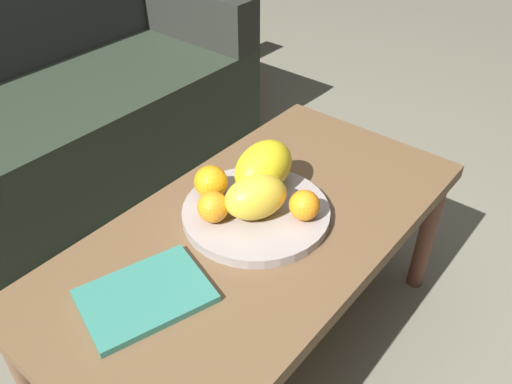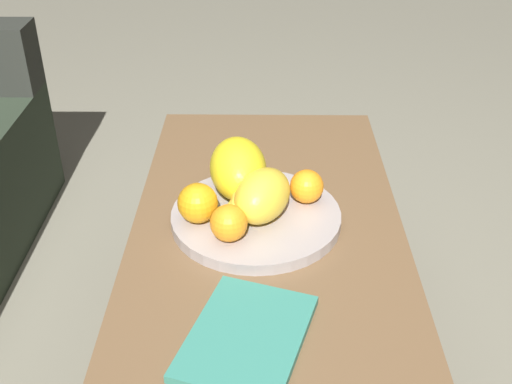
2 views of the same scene
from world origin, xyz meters
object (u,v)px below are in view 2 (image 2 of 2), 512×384
orange_right (198,203)px  orange_left (229,223)px  banana_bunch (243,195)px  orange_front (307,186)px  magazine (247,337)px  fruit_bowl (256,217)px  coffee_table (267,251)px  melon_large_front (262,196)px  melon_smaller_beside (238,168)px

orange_right → orange_left: bearing=-134.7°
orange_right → banana_bunch: (0.05, -0.09, -0.01)m
orange_front → magazine: orange_front is taller
orange_left → orange_right: (0.07, 0.07, 0.00)m
banana_bunch → fruit_bowl: bearing=-124.6°
coffee_table → orange_left: 0.15m
coffee_table → melon_large_front: 0.13m
orange_front → orange_right: bearing=108.1°
orange_left → magazine: orange_left is taller
orange_right → magazine: (-0.31, -0.11, -0.06)m
melon_smaller_beside → orange_left: size_ratio=2.48×
banana_bunch → magazine: (-0.36, -0.02, -0.05)m
coffee_table → melon_smaller_beside: bearing=30.7°
magazine → banana_bunch: bearing=20.6°
orange_front → coffee_table: bearing=132.4°
melon_large_front → banana_bunch: 0.06m
melon_large_front → magazine: melon_large_front is taller
coffee_table → magazine: 0.32m
orange_front → orange_left: bearing=131.2°
fruit_bowl → magazine: bearing=178.2°
orange_left → orange_right: size_ratio=0.90×
coffee_table → melon_smaller_beside: 0.19m
fruit_bowl → melon_smaller_beside: bearing=26.8°
melon_large_front → melon_smaller_beside: size_ratio=0.83×
orange_left → banana_bunch: size_ratio=0.43×
melon_large_front → melon_smaller_beside: (0.09, 0.05, 0.01)m
coffee_table → orange_front: 0.16m
melon_smaller_beside → magazine: 0.43m
fruit_bowl → melon_large_front: bearing=-141.3°
orange_front → banana_bunch: (-0.03, 0.13, -0.01)m
banana_bunch → melon_large_front: bearing=-131.1°
melon_large_front → coffee_table: bearing=-139.6°
orange_front → magazine: size_ratio=0.29×
melon_smaller_beside → banana_bunch: melon_smaller_beside is taller
melon_large_front → orange_right: (-0.01, 0.13, -0.01)m
orange_front → orange_right: orange_right is taller
coffee_table → orange_left: (-0.06, 0.08, 0.11)m
fruit_bowl → melon_large_front: 0.07m
melon_large_front → magazine: 0.33m
orange_right → orange_front: bearing=-71.9°
melon_large_front → orange_front: 0.11m
melon_smaller_beside → magazine: (-0.42, -0.03, -0.08)m
coffee_table → magazine: (-0.31, 0.04, 0.06)m
orange_right → magazine: bearing=-161.3°
melon_large_front → orange_left: melon_large_front is taller
orange_right → magazine: orange_right is taller
melon_smaller_beside → orange_front: bearing=-102.4°
orange_left → coffee_table: bearing=-50.2°
orange_front → magazine: 0.41m
fruit_bowl → banana_bunch: bearing=55.4°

